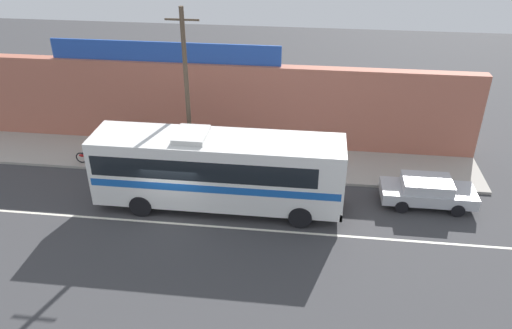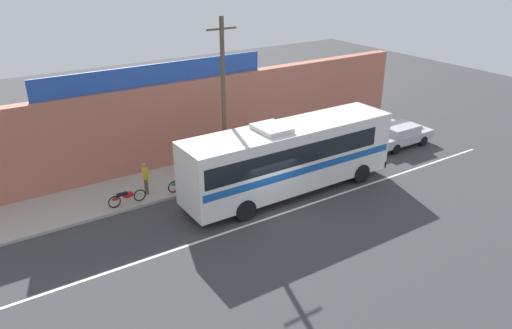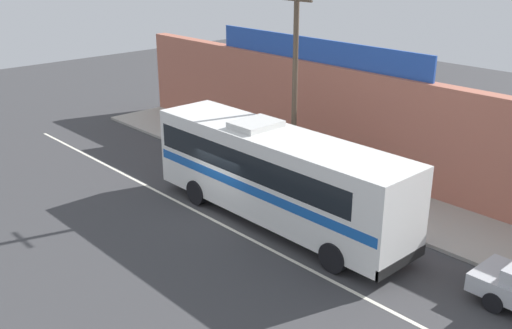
{
  "view_description": "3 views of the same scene",
  "coord_description": "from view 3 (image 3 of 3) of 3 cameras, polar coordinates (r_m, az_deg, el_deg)",
  "views": [
    {
      "loc": [
        6.05,
        -18.55,
        13.37
      ],
      "look_at": [
        3.53,
        2.04,
        1.69
      ],
      "focal_mm": 35.22,
      "sensor_mm": 36.0,
      "label": 1
    },
    {
      "loc": [
        -11.73,
        -16.87,
        11.41
      ],
      "look_at": [
        0.36,
        1.54,
        1.65
      ],
      "focal_mm": 34.16,
      "sensor_mm": 36.0,
      "label": 2
    },
    {
      "loc": [
        16.41,
        -13.56,
        10.02
      ],
      "look_at": [
        0.05,
        1.55,
        1.67
      ],
      "focal_mm": 41.38,
      "sensor_mm": 36.0,
      "label": 3
    }
  ],
  "objects": [
    {
      "name": "storefront_facade",
      "position": [
        27.65,
        8.81,
        4.31
      ],
      "size": [
        30.0,
        0.7,
        4.8
      ],
      "primitive_type": "cube",
      "color": "#B26651",
      "rests_on": "ground_plane"
    },
    {
      "name": "sidewalk_slab",
      "position": [
        26.84,
        5.66,
        -1.32
      ],
      "size": [
        30.0,
        3.6,
        0.14
      ],
      "primitive_type": "cube",
      "color": "#A8A399",
      "rests_on": "ground_plane"
    },
    {
      "name": "motorcycle_blue",
      "position": [
        29.58,
        -4.16,
        1.85
      ],
      "size": [
        1.87,
        0.56,
        0.94
      ],
      "color": "black",
      "rests_on": "sidewalk_slab"
    },
    {
      "name": "ground_plane",
      "position": [
        23.53,
        -2.87,
        -4.68
      ],
      "size": [
        70.0,
        70.0,
        0.0
      ],
      "primitive_type": "plane",
      "color": "#3A3A3D"
    },
    {
      "name": "pedestrian_near_shop",
      "position": [
        28.87,
        -1.73,
        2.55
      ],
      "size": [
        0.3,
        0.48,
        1.66
      ],
      "color": "brown",
      "rests_on": "sidewalk_slab"
    },
    {
      "name": "storefront_billboard",
      "position": [
        28.35,
        5.68,
        10.97
      ],
      "size": [
        12.79,
        0.12,
        1.1
      ],
      "primitive_type": "cube",
      "color": "#234CAD",
      "rests_on": "storefront_facade"
    },
    {
      "name": "motorcycle_green",
      "position": [
        27.38,
        -0.33,
        0.35
      ],
      "size": [
        1.85,
        0.56,
        0.94
      ],
      "color": "black",
      "rests_on": "sidewalk_slab"
    },
    {
      "name": "intercity_bus",
      "position": [
        21.99,
        1.85,
        -0.67
      ],
      "size": [
        11.35,
        2.69,
        3.78
      ],
      "color": "white",
      "rests_on": "ground_plane"
    },
    {
      "name": "utility_pole",
      "position": [
        24.62,
        3.77,
        7.51
      ],
      "size": [
        1.6,
        0.22,
        8.42
      ],
      "color": "brown",
      "rests_on": "sidewalk_slab"
    },
    {
      "name": "road_center_stripe",
      "position": [
        23.07,
        -4.4,
        -5.24
      ],
      "size": [
        30.0,
        0.14,
        0.01
      ],
      "primitive_type": "cube",
      "color": "silver",
      "rests_on": "ground_plane"
    }
  ]
}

